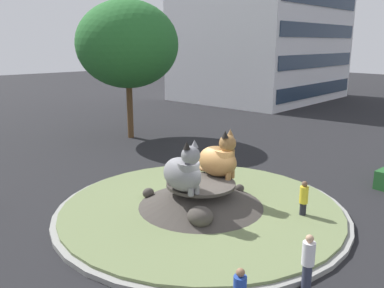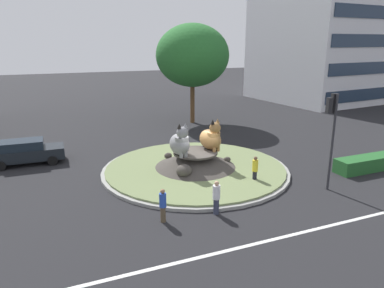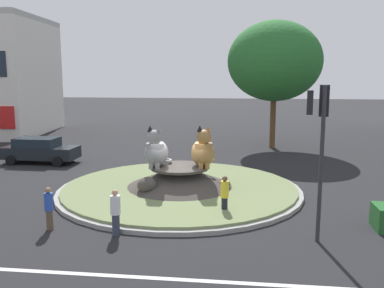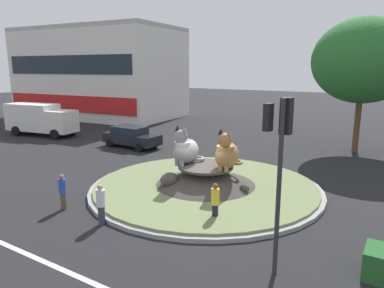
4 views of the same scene
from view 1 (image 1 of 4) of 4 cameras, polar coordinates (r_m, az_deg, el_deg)
The scene contains 7 objects.
ground_plane at distance 16.80m, azimuth 1.26°, elevation -9.64°, with size 160.00×160.00×0.00m, color black.
roundabout_island at distance 16.62m, azimuth 1.26°, elevation -8.36°, with size 11.86×11.86×1.28m.
cat_statue_grey at distance 15.21m, azimuth -1.16°, elevation -4.03°, with size 1.29×2.06×2.05m.
cat_statue_tabby at distance 16.91m, azimuth 3.93°, elevation -2.16°, with size 1.46×2.26×2.06m.
broadleaf_tree_behind_island at distance 29.12m, azimuth -9.19°, elevation 13.82°, with size 7.14×7.14×9.71m.
pedestrian_white_shirt at distance 12.07m, azimuth 16.19°, elevation -15.72°, with size 0.37×0.37×1.69m.
pedestrian_yellow_shirt at distance 16.20m, azimuth 15.61°, elevation -7.73°, with size 0.33×0.33×1.66m.
Camera 1 is at (-10.52, -11.18, 6.81)m, focal length 37.43 mm.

